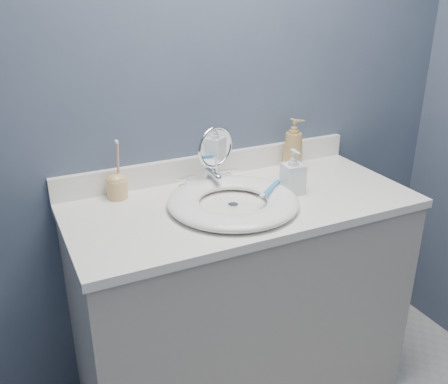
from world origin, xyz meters
TOP-DOWN VIEW (x-y plane):
  - back_wall at (0.00, 1.25)m, footprint 2.20×0.02m
  - vanity_cabinet at (0.00, 0.97)m, footprint 1.20×0.55m
  - countertop at (0.00, 0.97)m, footprint 1.22×0.57m
  - backsplash at (0.00, 1.24)m, footprint 1.22×0.02m
  - basin at (-0.05, 0.94)m, footprint 0.45×0.45m
  - drain at (-0.05, 0.94)m, footprint 0.04×0.04m
  - faucet at (-0.05, 1.14)m, footprint 0.25×0.13m
  - makeup_mirror at (-0.03, 1.12)m, footprint 0.16×0.09m
  - soap_bottle_amber at (0.33, 1.17)m, footprint 0.11×0.11m
  - soap_bottle_clear at (0.20, 0.96)m, footprint 0.08×0.08m
  - toothbrush_holder at (-0.39, 1.19)m, footprint 0.07×0.07m
  - toothbrush_lying at (0.08, 0.93)m, footprint 0.14×0.12m

SIDE VIEW (x-z plane):
  - vanity_cabinet at x=0.00m, z-range 0.00..0.85m
  - countertop at x=0.00m, z-range 0.85..0.88m
  - drain at x=-0.05m, z-range 0.88..0.89m
  - basin at x=-0.05m, z-range 0.88..0.92m
  - faucet at x=-0.05m, z-range 0.87..0.95m
  - toothbrush_lying at x=0.08m, z-range 0.92..0.93m
  - backsplash at x=0.00m, z-range 0.88..0.97m
  - toothbrush_holder at x=-0.39m, z-range 0.82..1.03m
  - soap_bottle_clear at x=0.20m, z-range 0.88..1.04m
  - soap_bottle_amber at x=0.33m, z-range 0.88..1.09m
  - makeup_mirror at x=-0.03m, z-range 0.89..1.13m
  - back_wall at x=0.00m, z-range 0.00..2.40m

